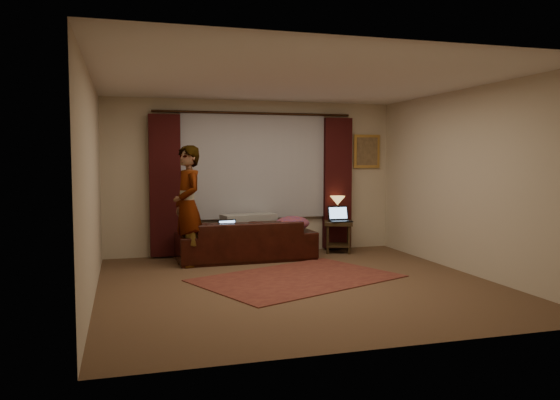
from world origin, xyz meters
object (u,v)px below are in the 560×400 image
object	(u,v)px
sofa	(246,232)
person	(188,206)
end_table	(338,237)
tiffany_lamp	(338,208)
laptop_sofa	(230,228)
laptop_table	(341,214)

from	to	relation	value
sofa	person	bearing A→B (deg)	13.60
end_table	tiffany_lamp	size ratio (longest dim) A/B	1.28
end_table	sofa	bearing A→B (deg)	-172.19
laptop_sofa	end_table	distance (m)	2.03
tiffany_lamp	person	size ratio (longest dim) A/B	0.23
end_table	laptop_sofa	bearing A→B (deg)	-167.84
tiffany_lamp	laptop_table	world-z (taller)	tiffany_lamp
person	laptop_sofa	bearing A→B (deg)	82.42
sofa	laptop_table	size ratio (longest dim) A/B	5.57
laptop_sofa	person	bearing A→B (deg)	171.58
end_table	person	bearing A→B (deg)	-169.49
laptop_sofa	laptop_table	bearing A→B (deg)	-4.42
sofa	laptop_table	distance (m)	1.70
end_table	laptop_table	world-z (taller)	laptop_table
laptop_sofa	person	world-z (taller)	person
tiffany_lamp	person	distance (m)	2.74
laptop_table	laptop_sofa	bearing A→B (deg)	-168.63
sofa	tiffany_lamp	distance (m)	1.78
person	end_table	bearing A→B (deg)	87.45
sofa	laptop_table	xyz separation A→B (m)	(1.68, 0.14, 0.23)
laptop_sofa	end_table	bearing A→B (deg)	-1.74
sofa	tiffany_lamp	world-z (taller)	tiffany_lamp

